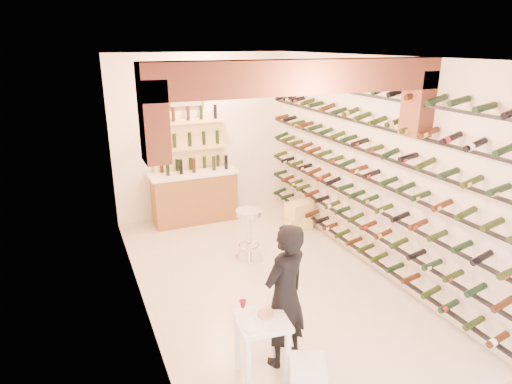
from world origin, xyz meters
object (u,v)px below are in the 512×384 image
wine_rack (357,169)px  crate_lower (298,222)px  tasting_table (262,330)px  person (285,296)px  white_stool (307,380)px  chrome_barstool (249,231)px  back_counter (195,195)px

wine_rack → crate_lower: wine_rack is taller
tasting_table → person: 0.44m
white_stool → crate_lower: white_stool is taller
tasting_table → white_stool: bearing=-48.5°
white_stool → person: bearing=85.8°
wine_rack → chrome_barstool: size_ratio=6.71×
crate_lower → person: bearing=-121.1°
white_stool → person: size_ratio=0.27×
crate_lower → white_stool: bearing=-117.4°
person → crate_lower: bearing=-144.1°
back_counter → crate_lower: bearing=-34.8°
white_stool → tasting_table: bearing=125.0°
back_counter → person: bearing=-92.8°
tasting_table → chrome_barstool: bearing=76.9°
tasting_table → person: (0.35, 0.17, 0.21)m
tasting_table → crate_lower: (2.23, 3.31, -0.47)m
back_counter → chrome_barstool: 1.95m
tasting_table → crate_lower: bearing=62.5°
tasting_table → crate_lower: 4.02m
person → chrome_barstool: (0.56, 2.39, -0.33)m
chrome_barstool → wine_rack: bearing=-26.3°
wine_rack → white_stool: bearing=-132.7°
tasting_table → white_stool: tasting_table is taller
back_counter → tasting_table: 4.51m
chrome_barstool → crate_lower: size_ratio=1.90×
back_counter → crate_lower: back_counter is taller
chrome_barstool → back_counter: bearing=100.6°
person → chrome_barstool: size_ratio=1.93×
wine_rack → person: size_ratio=3.48×
white_stool → crate_lower: 4.21m
back_counter → white_stool: 4.92m
tasting_table → white_stool: size_ratio=2.06×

